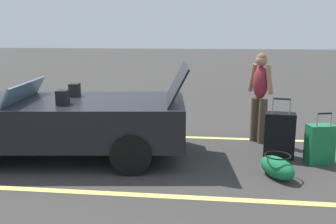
{
  "coord_description": "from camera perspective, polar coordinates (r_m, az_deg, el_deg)",
  "views": [
    {
      "loc": [
        -2.48,
        5.65,
        2.02
      ],
      "look_at": [
        -1.79,
        -0.18,
        0.75
      ],
      "focal_mm": 39.72,
      "sensor_mm": 36.0,
      "label": 1
    }
  ],
  "objects": [
    {
      "name": "lot_line_near",
      "position": [
        7.69,
        -12.35,
        -3.32
      ],
      "size": [
        18.0,
        0.12,
        0.01
      ],
      "primitive_type": "cube",
      "color": "#EAE066",
      "rests_on": "ground_plane"
    },
    {
      "name": "convertible_car",
      "position": [
        6.39,
        -18.23,
        -1.33
      ],
      "size": [
        4.36,
        2.23,
        1.51
      ],
      "rotation": [
        0.0,
        0.0,
        0.12
      ],
      "color": "black",
      "rests_on": "ground_plane"
    },
    {
      "name": "duffel_bag",
      "position": [
        5.5,
        16.39,
        -8.11
      ],
      "size": [
        0.58,
        0.7,
        0.34
      ],
      "rotation": [
        0.0,
        0.0,
        5.23
      ],
      "color": "#19723F",
      "rests_on": "ground_plane"
    },
    {
      "name": "traveler_person",
      "position": [
        7.0,
        13.93,
        2.88
      ],
      "size": [
        0.45,
        0.52,
        1.65
      ],
      "rotation": [
        0.0,
        0.0,
        0.7
      ],
      "color": "#4C3F2D",
      "rests_on": "ground_plane"
    },
    {
      "name": "suitcase_large_black",
      "position": [
        6.33,
        16.71,
        -3.44
      ],
      "size": [
        0.52,
        0.36,
        1.0
      ],
      "rotation": [
        0.0,
        0.0,
        4.56
      ],
      "color": "black",
      "rests_on": "ground_plane"
    },
    {
      "name": "lot_line_mid",
      "position": [
        5.35,
        -21.89,
        -10.9
      ],
      "size": [
        18.0,
        0.12,
        0.01
      ],
      "primitive_type": "cube",
      "color": "#EAE066",
      "rests_on": "ground_plane"
    },
    {
      "name": "ground_plane",
      "position": [
        6.49,
        -16.21,
        -6.43
      ],
      "size": [
        80.0,
        80.0,
        0.0
      ],
      "primitive_type": "plane",
      "color": "#383533"
    },
    {
      "name": "suitcase_medium_bright",
      "position": [
        6.25,
        22.26,
        -4.58
      ],
      "size": [
        0.44,
        0.32,
        0.83
      ],
      "rotation": [
        0.0,
        0.0,
        4.94
      ],
      "color": "#19723F",
      "rests_on": "ground_plane"
    }
  ]
}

